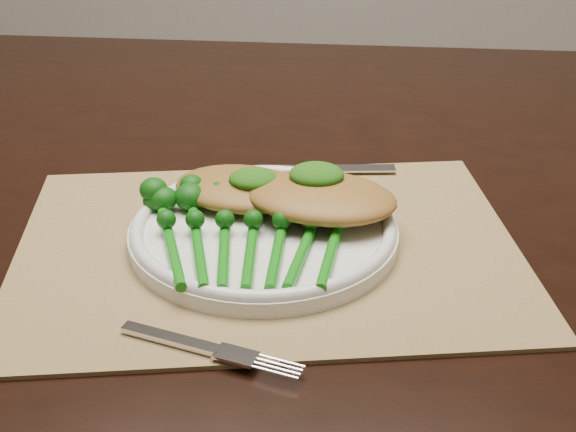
# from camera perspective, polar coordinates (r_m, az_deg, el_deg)

# --- Properties ---
(dining_table) EXTENTS (1.60, 0.90, 0.75)m
(dining_table) POSITION_cam_1_polar(r_m,az_deg,el_deg) (1.12, -1.00, -13.47)
(dining_table) COLOR black
(dining_table) RESTS_ON ground
(placemat) EXTENTS (0.51, 0.41, 0.00)m
(placemat) POSITION_cam_1_polar(r_m,az_deg,el_deg) (0.73, -1.46, -2.25)
(placemat) COLOR olive
(placemat) RESTS_ON dining_table
(dinner_plate) EXTENTS (0.25, 0.25, 0.02)m
(dinner_plate) POSITION_cam_1_polar(r_m,az_deg,el_deg) (0.74, -1.75, -0.99)
(dinner_plate) COLOR silver
(dinner_plate) RESTS_ON placemat
(knife) EXTENTS (0.19, 0.04, 0.01)m
(knife) POSITION_cam_1_polar(r_m,az_deg,el_deg) (0.87, 0.27, 3.32)
(knife) COLOR silver
(knife) RESTS_ON placemat
(fork) EXTENTS (0.15, 0.06, 0.00)m
(fork) POSITION_cam_1_polar(r_m,az_deg,el_deg) (0.60, -4.77, -9.61)
(fork) COLOR silver
(fork) RESTS_ON placemat
(chicken_fillet_left) EXTENTS (0.15, 0.12, 0.03)m
(chicken_fillet_left) POSITION_cam_1_polar(r_m,az_deg,el_deg) (0.77, -3.33, 1.96)
(chicken_fillet_left) COLOR olive
(chicken_fillet_left) RESTS_ON dinner_plate
(chicken_fillet_right) EXTENTS (0.16, 0.12, 0.03)m
(chicken_fillet_right) POSITION_cam_1_polar(r_m,az_deg,el_deg) (0.74, 2.35, 1.35)
(chicken_fillet_right) COLOR olive
(chicken_fillet_right) RESTS_ON dinner_plate
(pesto_dollop_left) EXTENTS (0.05, 0.04, 0.02)m
(pesto_dollop_left) POSITION_cam_1_polar(r_m,az_deg,el_deg) (0.76, -2.48, 2.65)
(pesto_dollop_left) COLOR #15460A
(pesto_dollop_left) RESTS_ON chicken_fillet_left
(pesto_dollop_right) EXTENTS (0.05, 0.04, 0.02)m
(pesto_dollop_right) POSITION_cam_1_polar(r_m,az_deg,el_deg) (0.75, 2.04, 2.95)
(pesto_dollop_right) COLOR #15460A
(pesto_dollop_right) RESTS_ON chicken_fillet_right
(broccolini_bundle) EXTENTS (0.18, 0.20, 0.04)m
(broccolini_bundle) POSITION_cam_1_polar(r_m,az_deg,el_deg) (0.70, -2.59, -1.83)
(broccolini_bundle) COLOR #0F6A0E
(broccolini_bundle) RESTS_ON dinner_plate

